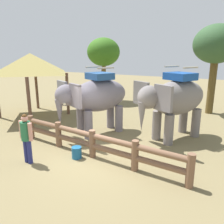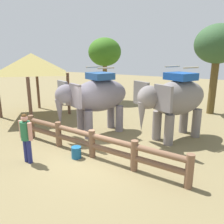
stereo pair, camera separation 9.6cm
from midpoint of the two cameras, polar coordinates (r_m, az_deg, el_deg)
ground_plane at (r=8.71m, az=-4.25°, el=-10.96°), size 60.00×60.00×0.00m
log_fence at (r=8.37m, az=-4.79°, el=-7.51°), size 7.33×0.78×1.05m
elephant_near_left at (r=10.47m, az=-3.87°, el=3.78°), size 2.83×3.75×3.18m
elephant_center at (r=10.12m, az=15.98°, el=3.06°), size 3.00×3.80×3.24m
tourist_woman_in_black at (r=8.33m, az=-20.71°, el=-5.45°), size 0.63×0.37×1.78m
thatched_shelter at (r=14.28m, az=-19.55°, el=11.43°), size 4.09×4.09×3.77m
tree_far_left at (r=15.41m, az=25.45°, el=15.01°), size 2.74×2.74×5.47m
tree_far_right at (r=17.95m, az=-1.71°, el=14.81°), size 2.53×2.53×4.93m
feed_bucket at (r=8.51m, az=-8.74°, el=-10.11°), size 0.37×0.37×0.43m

